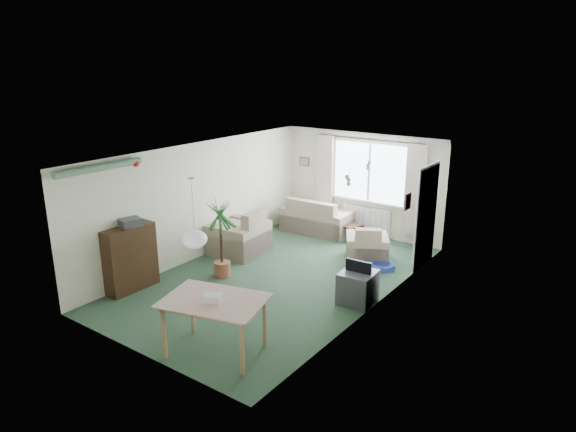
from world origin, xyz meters
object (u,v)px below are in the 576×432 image
Objects in this scene: armchair_left at (239,231)px; dining_table at (215,327)px; bookshelf at (130,258)px; pet_bed at (381,266)px; sofa at (318,215)px; armchair_corner at (367,242)px; houseplant at (221,238)px; tv_cube at (358,287)px; coffee_table at (345,230)px.

dining_table is at bearing 31.42° from armchair_left.
bookshelf is 4.78m from pet_bed.
sofa is at bearing 159.06° from armchair_left.
armchair_corner is 3.04m from houseplant.
bookshelf is (-0.97, -4.69, 0.17)m from sofa.
armchair_corner reaches higher than tv_cube.
armchair_corner is at bearing 88.95° from dining_table.
sofa reaches higher than dining_table.
coffee_table is 1.32× the size of tv_cube.
armchair_left is 3.95m from dining_table.
armchair_left reaches higher than pet_bed.
coffee_table is (1.36, 2.16, -0.30)m from armchair_left.
sofa is 3.11× the size of pet_bed.
tv_cube is at bearing 71.19° from dining_table.
armchair_corner is at bearing 54.14° from bookshelf.
pet_bed is at bearing 119.67° from armchair_corner.
armchair_left is at bearing 72.01° from sofa.
pet_bed is (2.26, -1.20, -0.36)m from sofa.
pet_bed is (2.89, 0.96, -0.43)m from armchair_left.
armchair_corner is 1.05× the size of coffee_table.
pet_bed is at bearing 96.86° from tv_cube.
coffee_table is at bearing 141.75° from pet_bed.
sofa reaches higher than armchair_corner.
armchair_left is at bearing 116.56° from houseplant.
coffee_table is 0.52× the size of houseplant.
coffee_table is 1.50× the size of pet_bed.
bookshelf reaches higher than coffee_table.
coffee_table is at bearing 100.23° from dining_table.
houseplant is 1.21× the size of dining_table.
coffee_table reaches higher than pet_bed.
bookshelf is (-2.75, -3.77, 0.22)m from armchair_corner.
coffee_table is 5.00m from bookshelf.
bookshelf is at bearing 166.06° from dining_table.
armchair_corner is 2.03m from tv_cube.
armchair_left is at bearing 164.54° from tv_cube.
dining_table is (2.67, -0.66, -0.19)m from bookshelf.
houseplant is (-1.83, -2.40, 0.40)m from armchair_corner.
tv_cube is (0.79, -1.87, -0.10)m from armchair_corner.
armchair_left reaches higher than armchair_corner.
dining_table reaches higher than tv_cube.
armchair_left is 1.78× the size of tv_cube.
armchair_left is at bearing -2.85° from armchair_corner.
houseplant is at bearing 130.74° from dining_table.
tv_cube is at bearing 82.86° from armchair_corner.
sofa is at bearing 152.00° from pet_bed.
sofa is 3.80m from tv_cube.
dining_table is at bearing -49.26° from houseplant.
houseplant is 2.55× the size of tv_cube.
coffee_table is 1.94m from pet_bed.
dining_table is at bearing -113.09° from tv_cube.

